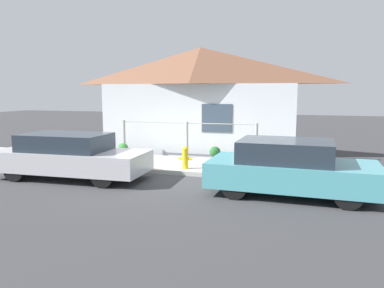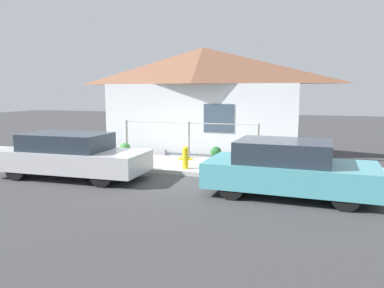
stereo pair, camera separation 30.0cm
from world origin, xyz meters
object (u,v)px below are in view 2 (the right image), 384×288
Objects in this scene: potted_plant_by_fence at (125,149)px; fire_hydrant at (185,157)px; potted_plant_near_hydrant at (216,154)px; car_right at (288,168)px; car_left at (71,155)px.

fire_hydrant is at bearing -26.36° from potted_plant_by_fence.
potted_plant_near_hydrant reaches higher than potted_plant_by_fence.
car_right is 3.45m from fire_hydrant.
fire_hydrant reaches higher than potted_plant_near_hydrant.
potted_plant_near_hydrant is at bearing 133.85° from car_right.
potted_plant_near_hydrant is (3.54, 2.73, -0.23)m from car_left.
car_right is 6.50m from potted_plant_by_fence.
fire_hydrant is at bearing -119.20° from potted_plant_near_hydrant.
car_left is at bearing -151.51° from fire_hydrant.
potted_plant_by_fence is at bearing 85.45° from car_left.
fire_hydrant is 1.28× the size of potted_plant_near_hydrant.
car_left reaches higher than fire_hydrant.
car_right is at bearing -1.42° from car_left.
potted_plant_by_fence is (-3.38, 0.19, -0.02)m from potted_plant_near_hydrant.
car_left is at bearing -93.10° from potted_plant_by_fence.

